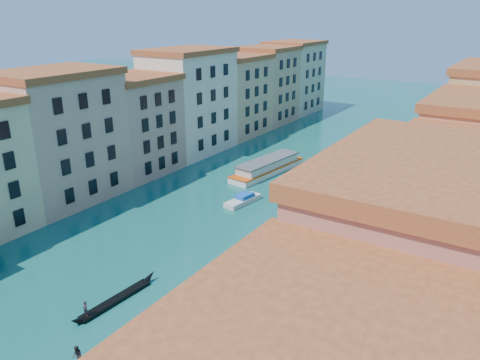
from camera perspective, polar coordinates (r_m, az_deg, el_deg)
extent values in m
cube|color=tan|center=(76.41, -20.97, 4.62)|extent=(12.00, 17.00, 19.00)
cube|color=brown|center=(74.63, -21.92, 12.03)|extent=(12.80, 17.40, 1.00)
cube|color=tan|center=(86.49, -12.74, 6.27)|extent=(12.00, 14.00, 16.50)
cube|color=brown|center=(84.92, -13.19, 12.01)|extent=(12.80, 14.40, 1.00)
cube|color=beige|center=(97.80, -6.18, 9.24)|extent=(12.00, 18.00, 20.00)
cube|color=brown|center=(96.42, -6.42, 15.38)|extent=(12.80, 18.40, 1.00)
cube|color=tan|center=(111.61, -0.68, 10.02)|extent=(12.00, 16.00, 17.50)
cube|color=brown|center=(110.39, -0.70, 14.76)|extent=(12.80, 16.40, 1.00)
cube|color=tan|center=(124.64, 3.28, 11.27)|extent=(12.00, 15.00, 18.50)
cube|color=brown|center=(123.55, 3.37, 15.75)|extent=(12.80, 15.40, 1.00)
cube|color=tan|center=(138.66, 6.59, 12.16)|extent=(12.00, 17.00, 19.00)
cube|color=brown|center=(137.69, 6.76, 16.28)|extent=(12.80, 17.40, 1.00)
cube|color=#AB634E|center=(33.50, 20.81, -15.00)|extent=(12.00, 17.00, 19.00)
cube|color=brown|center=(29.21, 23.19, 1.44)|extent=(12.80, 17.40, 1.00)
cube|color=tan|center=(47.63, 24.72, -6.48)|extent=(12.00, 14.00, 16.50)
cube|color=brown|center=(44.72, 26.33, 3.65)|extent=(12.80, 14.40, 1.00)
cube|color=#C07750|center=(61.31, 26.98, -0.33)|extent=(12.00, 16.00, 18.00)
cube|color=gray|center=(75.38, 20.97, -2.82)|extent=(4.00, 140.00, 1.00)
cube|color=maroon|center=(39.07, 7.68, -19.99)|extent=(3.20, 15.30, 0.25)
cylinder|color=#525254|center=(44.12, 8.81, -17.19)|extent=(0.12, 0.12, 3.00)
cube|color=maroon|center=(51.23, 15.17, -9.99)|extent=(3.20, 12.60, 0.25)
cylinder|color=#525254|center=(48.90, 11.85, -13.31)|extent=(0.12, 0.12, 3.00)
cylinder|color=#525254|center=(55.83, 15.00, -9.11)|extent=(0.12, 0.12, 3.00)
cylinder|color=#532F1C|center=(42.43, 3.70, -19.05)|extent=(0.24, 0.24, 3.20)
cylinder|color=#532F1C|center=(42.91, 5.12, -18.57)|extent=(0.24, 0.24, 3.20)
cylinder|color=#532F1C|center=(43.42, 6.50, -18.10)|extent=(0.24, 0.24, 3.20)
cylinder|color=#532F1C|center=(53.04, 11.15, -10.66)|extent=(0.24, 0.24, 3.20)
cylinder|color=#532F1C|center=(53.69, 12.15, -10.34)|extent=(0.24, 0.24, 3.20)
cylinder|color=#532F1C|center=(54.35, 13.13, -10.02)|extent=(0.24, 0.24, 3.20)
cylinder|color=#532F1C|center=(68.49, 16.76, -3.87)|extent=(0.24, 0.24, 3.20)
cylinder|color=#532F1C|center=(69.26, 17.47, -3.68)|extent=(0.24, 0.24, 3.20)
cylinder|color=#532F1C|center=(70.03, 18.16, -3.50)|extent=(0.24, 0.24, 3.20)
cube|color=white|center=(85.69, 3.40, 1.23)|extent=(6.20, 18.17, 1.07)
cube|color=beige|center=(85.32, 3.41, 1.97)|extent=(5.32, 14.58, 1.42)
cube|color=#525254|center=(85.07, 3.42, 2.51)|extent=(5.64, 15.06, 0.22)
cube|color=#D24A0C|center=(85.53, 3.40, 1.54)|extent=(6.25, 18.18, 0.22)
cube|color=black|center=(50.81, -14.89, -13.94)|extent=(1.57, 8.51, 0.42)
cone|color=black|center=(53.13, -10.98, -11.52)|extent=(0.96, 1.94, 1.58)
cone|color=black|center=(48.48, -19.33, -15.91)|extent=(0.94, 1.61, 1.39)
imported|color=#36242F|center=(48.57, -18.32, -14.67)|extent=(0.61, 0.42, 1.62)
cube|color=black|center=(44.88, -14.08, -18.93)|extent=(3.79, 9.52, 0.48)
cone|color=black|center=(46.64, -8.14, -16.16)|extent=(1.51, 2.32, 1.79)
imported|color=#292323|center=(43.04, -19.23, -19.59)|extent=(1.05, 0.92, 1.83)
cube|color=black|center=(65.81, 6.72, -5.15)|extent=(2.44, 8.70, 0.43)
cone|color=black|center=(69.90, 7.86, -3.33)|extent=(1.16, 2.04, 1.61)
cone|color=black|center=(61.55, 5.44, -6.68)|extent=(1.11, 1.71, 1.42)
cube|color=silver|center=(72.18, 0.34, -2.53)|extent=(3.02, 6.89, 0.76)
cube|color=blue|center=(72.26, 0.58, -1.93)|extent=(2.10, 3.07, 0.67)
cube|color=silver|center=(102.01, 13.13, 3.70)|extent=(4.12, 6.45, 0.71)
cube|color=blue|center=(102.26, 13.15, 4.10)|extent=(2.47, 3.05, 0.62)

